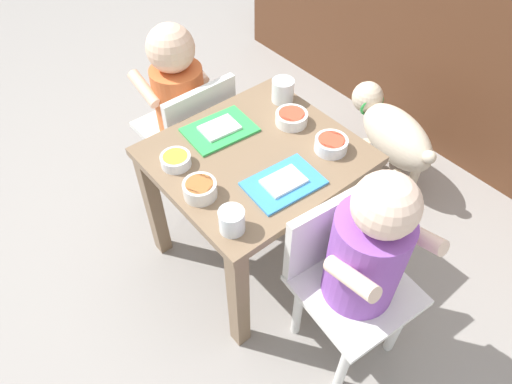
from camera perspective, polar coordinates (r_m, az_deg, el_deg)
The scene contains 14 objects.
ground_plane at distance 1.65m, azimuth -0.00°, elevation -7.18°, with size 7.00×7.00×0.00m, color gray.
kitchen_cabinet_back at distance 2.04m, azimuth 25.75°, elevation 18.13°, with size 2.26×0.34×0.96m, color #56331E.
dining_table at distance 1.35m, azimuth -0.00°, elevation 2.10°, with size 0.50×0.55×0.47m.
seated_child_left at distance 1.59m, azimuth -9.39°, elevation 11.79°, with size 0.28×0.28×0.67m.
seated_child_right at distance 1.13m, azimuth 13.25°, elevation -7.45°, with size 0.31×0.31×0.71m.
dog at distance 1.84m, azimuth 16.51°, elevation 7.17°, with size 0.46×0.25×0.32m.
food_tray_left at distance 1.36m, azimuth -4.55°, elevation 7.76°, with size 0.16×0.21×0.02m.
food_tray_right at distance 1.20m, azimuth 3.45°, elevation 1.16°, with size 0.15×0.21×0.02m.
water_cup_left at distance 1.47m, azimuth 3.34°, elevation 12.33°, with size 0.07×0.07×0.07m.
water_cup_right at distance 1.09m, azimuth -3.01°, elevation -3.71°, with size 0.06×0.06×0.06m.
cereal_bowl_right_side at distance 1.30m, azimuth 9.31°, elevation 5.89°, with size 0.09×0.09×0.04m.
veggie_bowl_far at distance 1.38m, azimuth 4.43°, elevation 9.19°, with size 0.10×0.10×0.04m.
cereal_bowl_left_side at distance 1.26m, azimuth -9.94°, elevation 3.95°, with size 0.08×0.08×0.03m.
veggie_bowl_near at distance 1.17m, azimuth -6.98°, elevation 0.39°, with size 0.09×0.09×0.04m.
Camera 1 is at (0.73, -0.61, 1.34)m, focal length 32.20 mm.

